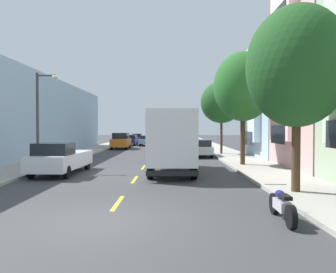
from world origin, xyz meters
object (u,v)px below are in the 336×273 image
(parked_wagon_navy, at_px, (130,140))
(moving_sky_sedan, at_px, (146,140))
(street_lamp, at_px, (40,112))
(parked_motorcycle, at_px, (282,206))
(street_tree_second, at_px, (243,87))
(delivery_box_truck, at_px, (172,139))
(street_tree_third, at_px, (222,102))
(parked_suv_orange, at_px, (121,141))
(parked_hatchback_charcoal, at_px, (137,138))
(parked_wagon_silver, at_px, (200,148))
(street_tree_nearest, at_px, (297,67))
(parked_hatchback_burgundy, at_px, (188,139))
(parked_pickup_white, at_px, (61,159))

(parked_wagon_navy, relative_size, moving_sky_sedan, 1.05)
(street_lamp, relative_size, parked_motorcycle, 2.72)
(street_tree_second, xyz_separation_m, street_lamp, (-12.32, -2.07, -1.71))
(delivery_box_truck, bearing_deg, parked_motorcycle, -72.54)
(parked_wagon_navy, relative_size, parked_motorcycle, 2.29)
(street_tree_third, height_order, street_lamp, street_tree_third)
(parked_suv_orange, bearing_deg, delivery_box_truck, -74.04)
(parked_hatchback_charcoal, xyz_separation_m, parked_wagon_silver, (8.70, -30.31, 0.05))
(street_tree_nearest, distance_m, moving_sky_sedan, 35.86)
(parked_hatchback_burgundy, bearing_deg, parked_motorcycle, -89.61)
(parked_motorcycle, bearing_deg, parked_pickup_white, 135.20)
(street_tree_nearest, bearing_deg, moving_sky_sedan, 103.30)
(delivery_box_truck, bearing_deg, parked_hatchback_charcoal, 98.72)
(parked_wagon_silver, bearing_deg, parked_motorcycle, -88.56)
(parked_hatchback_charcoal, distance_m, parked_pickup_white, 41.22)
(street_tree_nearest, distance_m, parked_wagon_navy, 37.79)
(parked_pickup_white, bearing_deg, street_lamp, 137.00)
(parked_wagon_silver, xyz_separation_m, parked_hatchback_burgundy, (0.19, 25.63, -0.05))
(street_tree_nearest, height_order, parked_pickup_white, street_tree_nearest)
(street_lamp, bearing_deg, parked_suv_orange, 85.37)
(parked_hatchback_charcoal, bearing_deg, parked_pickup_white, -89.68)
(parked_wagon_silver, bearing_deg, street_tree_second, -73.50)
(parked_motorcycle, bearing_deg, moving_sky_sedan, 99.76)
(street_tree_nearest, relative_size, street_tree_third, 1.03)
(parked_hatchback_burgundy, bearing_deg, street_lamp, -106.52)
(parked_pickup_white, bearing_deg, delivery_box_truck, 4.45)
(street_tree_third, xyz_separation_m, parked_wagon_silver, (-2.15, -1.90, -4.06))
(parked_hatchback_burgundy, bearing_deg, moving_sky_sedan, -130.37)
(street_tree_third, bearing_deg, parked_hatchback_charcoal, 110.90)
(street_tree_second, relative_size, street_lamp, 1.30)
(street_lamp, xyz_separation_m, parked_hatchback_charcoal, (1.47, 39.63, -2.69))
(street_tree_nearest, distance_m, parked_wagon_silver, 17.00)
(delivery_box_truck, distance_m, moving_sky_sedan, 28.97)
(moving_sky_sedan, bearing_deg, parked_wagon_silver, -71.69)
(parked_suv_orange, xyz_separation_m, parked_motorcycle, (9.04, -30.67, -0.58))
(street_tree_nearest, xyz_separation_m, parked_suv_orange, (-10.69, 27.25, -3.77))
(delivery_box_truck, bearing_deg, street_lamp, 171.78)
(street_tree_third, distance_m, parked_motorcycle, 22.22)
(street_tree_third, bearing_deg, parked_suv_orange, 140.02)
(street_tree_third, distance_m, moving_sky_sedan, 18.79)
(parked_hatchback_burgundy, height_order, parked_wagon_navy, same)
(street_tree_third, distance_m, parked_hatchback_charcoal, 30.69)
(moving_sky_sedan, relative_size, parked_motorcycle, 2.19)
(parked_motorcycle, bearing_deg, street_tree_third, 85.65)
(delivery_box_truck, bearing_deg, moving_sky_sedan, 97.15)
(parked_pickup_white, xyz_separation_m, parked_motorcycle, (8.97, -8.91, -0.42))
(street_tree_nearest, xyz_separation_m, parked_pickup_white, (-10.62, 5.49, -3.92))
(street_tree_nearest, height_order, parked_wagon_navy, street_tree_nearest)
(parked_suv_orange, distance_m, parked_motorcycle, 31.98)
(street_tree_third, xyz_separation_m, delivery_box_truck, (-4.60, -12.33, -2.96))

